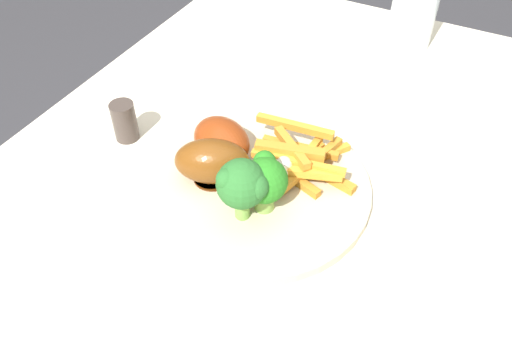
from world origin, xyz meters
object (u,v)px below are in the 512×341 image
object	(u,v)px
chicken_drumstick_extra	(215,161)
broccoli_floret_middle	(262,179)
pepper_shaker	(125,121)
chicken_drumstick_far	(215,163)
broccoli_floret_front	(243,184)
water_glass	(413,12)
carrot_fries_pile	(300,159)
chicken_drumstick_near	(223,143)
dining_table	(255,291)
dinner_plate	(256,187)

from	to	relation	value
chicken_drumstick_extra	broccoli_floret_middle	bearing A→B (deg)	-101.71
broccoli_floret_middle	pepper_shaker	size ratio (longest dim) A/B	1.26
broccoli_floret_middle	chicken_drumstick_far	world-z (taller)	broccoli_floret_middle
broccoli_floret_front	water_glass	size ratio (longest dim) A/B	0.68
carrot_fries_pile	chicken_drumstick_far	world-z (taller)	chicken_drumstick_far
broccoli_floret_front	water_glass	xyz separation A→B (m)	(0.44, -0.05, -0.01)
chicken_drumstick_near	chicken_drumstick_far	bearing A→B (deg)	-165.68
broccoli_floret_front	water_glass	distance (m)	0.45
chicken_drumstick_far	pepper_shaker	size ratio (longest dim) A/B	2.45
carrot_fries_pile	chicken_drumstick_far	size ratio (longest dim) A/B	1.13
chicken_drumstick_near	broccoli_floret_middle	bearing A→B (deg)	-122.63
carrot_fries_pile	dining_table	bearing A→B (deg)	174.63
dining_table	carrot_fries_pile	xyz separation A→B (m)	(0.09, -0.01, 0.15)
carrot_fries_pile	chicken_drumstick_near	xyz separation A→B (m)	(-0.02, 0.09, 0.01)
broccoli_floret_front	carrot_fries_pile	distance (m)	0.10
dining_table	chicken_drumstick_near	xyz separation A→B (m)	(0.07, 0.08, 0.16)
dinner_plate	chicken_drumstick_far	size ratio (longest dim) A/B	2.06
carrot_fries_pile	chicken_drumstick_near	size ratio (longest dim) A/B	1.11
chicken_drumstick_extra	dining_table	bearing A→B (deg)	-118.09
chicken_drumstick_near	water_glass	distance (m)	0.39
dinner_plate	carrot_fries_pile	size ratio (longest dim) A/B	1.83
broccoli_floret_front	chicken_drumstick_extra	xyz separation A→B (m)	(0.04, 0.05, -0.02)
chicken_drumstick_near	water_glass	bearing A→B (deg)	-17.15
broccoli_floret_front	carrot_fries_pile	size ratio (longest dim) A/B	0.52
dining_table	chicken_drumstick_far	world-z (taller)	chicken_drumstick_far
broccoli_floret_middle	pepper_shaker	xyz separation A→B (m)	(0.03, 0.21, -0.03)
chicken_drumstick_far	chicken_drumstick_extra	size ratio (longest dim) A/B	0.97
dining_table	chicken_drumstick_near	size ratio (longest dim) A/B	8.53
broccoli_floret_middle	carrot_fries_pile	xyz separation A→B (m)	(0.07, -0.01, -0.02)
carrot_fries_pile	chicken_drumstick_far	distance (m)	0.10
water_glass	chicken_drumstick_near	bearing A→B (deg)	162.85
dining_table	pepper_shaker	world-z (taller)	pepper_shaker
carrot_fries_pile	broccoli_floret_front	bearing A→B (deg)	166.47
dining_table	broccoli_floret_front	bearing A→B (deg)	88.59
broccoli_floret_front	chicken_drumstick_near	world-z (taller)	broccoli_floret_front
broccoli_floret_middle	pepper_shaker	world-z (taller)	broccoli_floret_middle
dining_table	broccoli_floret_front	world-z (taller)	broccoli_floret_front
broccoli_floret_middle	dining_table	bearing A→B (deg)	-169.31
chicken_drumstick_extra	pepper_shaker	xyz separation A→B (m)	(0.02, 0.14, -0.01)
carrot_fries_pile	dinner_plate	bearing A→B (deg)	143.38
broccoli_floret_middle	water_glass	bearing A→B (deg)	-5.72
broccoli_floret_front	broccoli_floret_middle	distance (m)	0.03
dinner_plate	chicken_drumstick_near	distance (m)	0.06
broccoli_floret_middle	chicken_drumstick_extra	distance (m)	0.07
carrot_fries_pile	chicken_drumstick_far	bearing A→B (deg)	126.06
broccoli_floret_middle	chicken_drumstick_far	size ratio (longest dim) A/B	0.52
dinner_plate	broccoli_floret_middle	xyz separation A→B (m)	(-0.03, -0.02, 0.05)
dining_table	chicken_drumstick_near	bearing A→B (deg)	47.95
pepper_shaker	carrot_fries_pile	bearing A→B (deg)	-80.67
water_glass	pepper_shaker	bearing A→B (deg)	147.22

